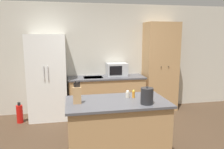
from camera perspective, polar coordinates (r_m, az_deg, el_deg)
wall_back at (r=5.40m, az=-2.55°, el=4.30°), size 7.20×0.06×2.60m
refrigerator at (r=5.05m, az=-16.42°, el=-0.65°), size 0.81×0.70×1.88m
back_counter at (r=5.26m, az=-1.43°, el=-5.33°), size 1.80×0.62×0.89m
pantry_cabinet at (r=5.54m, az=12.47°, el=1.94°), size 0.78×0.55×2.16m
kitchen_island at (r=3.44m, az=1.30°, el=-13.94°), size 1.51×0.84×0.89m
microwave at (r=5.28m, az=1.25°, el=1.35°), size 0.50×0.34×0.30m
knife_block at (r=3.15m, az=-9.11°, el=-5.28°), size 0.11×0.07×0.33m
spice_bottle_tall_dark at (r=3.44m, az=5.64°, el=-5.12°), size 0.04×0.04×0.12m
spice_bottle_short_red at (r=3.43m, az=4.08°, el=-5.21°), size 0.06×0.06×0.11m
spice_bottle_amber_oil at (r=3.39m, az=8.12°, el=-5.26°), size 0.06×0.06×0.14m
kettle at (r=3.13m, az=9.11°, el=-5.57°), size 0.18×0.18×0.26m
fire_extinguisher at (r=5.14m, az=-22.97°, el=-9.41°), size 0.13×0.13×0.45m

